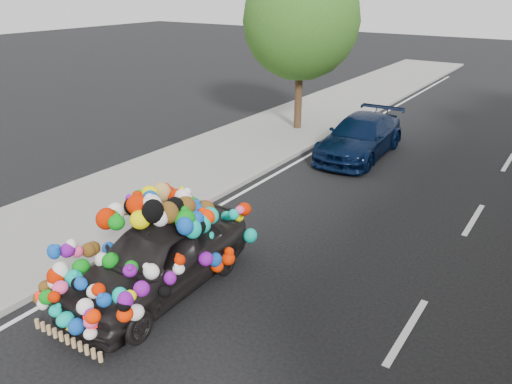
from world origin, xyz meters
TOP-DOWN VIEW (x-y plane):
  - ground at (0.00, 0.00)m, footprint 100.00×100.00m
  - sidewalk at (-4.30, 0.00)m, footprint 4.00×60.00m
  - kerb at (-2.35, 0.00)m, footprint 0.15×60.00m
  - lane_markings at (3.60, 0.00)m, footprint 6.00×50.00m
  - tree_near_sidewalk at (-3.80, 9.50)m, footprint 4.20×4.20m
  - plush_art_car at (-0.62, -1.34)m, footprint 2.09×4.26m
  - navy_sedan at (-0.63, 8.00)m, footprint 1.97×4.51m

SIDE VIEW (x-z plane):
  - ground at x=0.00m, z-range 0.00..0.00m
  - lane_markings at x=3.60m, z-range 0.00..0.01m
  - sidewalk at x=-4.30m, z-range 0.00..0.12m
  - kerb at x=-2.35m, z-range 0.00..0.13m
  - navy_sedan at x=-0.63m, z-range 0.00..1.29m
  - plush_art_car at x=-0.62m, z-range 0.02..2.03m
  - tree_near_sidewalk at x=-3.80m, z-range 0.96..7.09m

